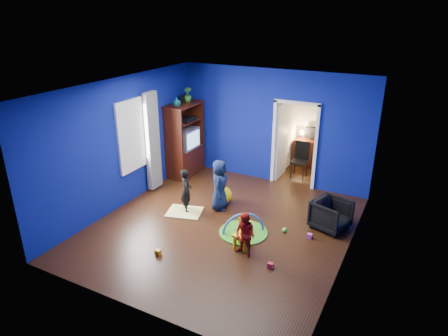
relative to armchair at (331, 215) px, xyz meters
The scene contains 32 objects.
floor 2.26m from the armchair, 153.66° to the right, with size 5.00×5.50×0.01m, color black.
ceiling 3.42m from the armchair, 153.66° to the right, with size 5.00×5.50×0.01m, color white.
wall_back 2.90m from the armchair, 138.82° to the left, with size 5.00×0.02×2.90m, color navy.
wall_front 4.40m from the armchair, 118.20° to the right, with size 5.00×0.02×2.90m, color navy.
wall_left 4.75m from the armchair, 167.56° to the right, with size 0.02×5.50×2.90m, color navy.
wall_right 1.59m from the armchair, 63.63° to the right, with size 0.02×5.50×2.90m, color navy.
alcove 3.13m from the armchair, 118.14° to the left, with size 1.00×1.75×2.50m, color silver, non-canonical shape.
armchair is the anchor object (origin of this frame).
child_black 3.13m from the armchair, 166.44° to the right, with size 0.37×0.24×1.00m, color black.
child_navy 2.47m from the armchair, behind, with size 0.57×0.37×1.17m, color #0E1135.
toddler_red 2.06m from the armchair, 124.19° to the right, with size 0.42×0.33×0.87m, color red.
vase 4.64m from the armchair, 169.48° to the left, with size 0.21×0.21×0.21m, color #0C5A65.
potted_plant 4.78m from the armchair, 162.84° to the left, with size 0.21×0.21×0.37m, color #34802E.
tv_armoire 4.41m from the armchair, 165.60° to the left, with size 0.58×1.14×1.96m, color #390E09.
crt_tv 4.38m from the armchair, 165.47° to the left, with size 0.46×0.70×0.54m, color silver.
yellow_blanket 3.16m from the armchair, 164.67° to the right, with size 0.75×0.60×0.03m, color #F2E07A.
hopper_ball 2.49m from the armchair, behind, with size 0.43×0.43×0.43m, color yellow.
kid_chair 1.99m from the armchair, 131.00° to the right, with size 0.28×0.28×0.50m, color yellow.
play_mat 1.84m from the armchair, 146.50° to the right, with size 0.99×0.99×0.03m, color #339120.
toy_arch 1.84m from the armchair, 146.50° to the right, with size 0.88×0.88×0.05m, color #3F8CD8.
window_left 4.70m from the armchair, behind, with size 0.03×0.95×1.55m, color white.
curtain 4.48m from the armchair, behind, with size 0.14×0.42×2.40m, color slate.
doorway 2.37m from the armchair, 128.71° to the left, with size 1.16×0.10×2.10m, color white.
study_desk 3.56m from the armchair, 113.31° to the left, with size 0.88×0.44×0.75m, color #3D140A.
desk_monitor 3.72m from the armchair, 112.57° to the left, with size 0.40×0.05×0.32m, color black.
desk_lamp 3.78m from the armchair, 116.90° to the left, with size 0.14×0.14×0.14m, color #FFD88C.
folding_chair 2.71m from the armchair, 121.39° to the left, with size 0.40×0.40×0.92m, color black.
book_shelf 4.04m from the armchair, 112.63° to the left, with size 0.88×0.24×0.04m, color white.
toy_0 1.96m from the armchair, 107.79° to the right, with size 0.10×0.08×0.10m, color red.
toy_1 3.56m from the armchair, 136.82° to the right, with size 0.10×0.08×0.10m, color orange.
toy_2 1.01m from the armchair, 142.72° to the right, with size 0.11×0.11×0.11m, color green.
toy_3 0.69m from the armchair, 114.42° to the right, with size 0.10×0.08×0.10m, color #CD4D98.
Camera 1 is at (3.39, -6.41, 4.27)m, focal length 32.00 mm.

